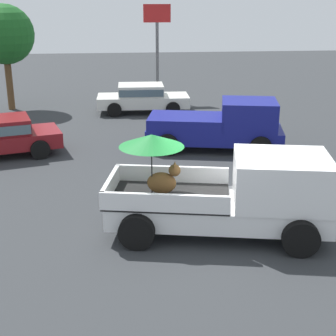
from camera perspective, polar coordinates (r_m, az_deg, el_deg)
The scene contains 6 objects.
ground_plane at distance 11.82m, azimuth 5.64°, elevation -7.29°, with size 80.00×80.00×0.00m, color #2D3033.
pickup_truck_main at distance 11.44m, azimuth 7.71°, elevation -2.87°, with size 5.32×3.04×2.31m.
pickup_truck_red at distance 17.91m, azimuth 6.04°, elevation 4.87°, with size 5.07×2.92×1.80m.
parked_sedan_far at distance 23.81m, azimuth -2.98°, elevation 8.16°, with size 4.34×2.07×1.33m.
motel_sign at distance 26.61m, azimuth -1.26°, elevation 15.22°, with size 1.40×0.16×4.89m.
tree_by_lot at distance 25.28m, azimuth -18.27°, elevation 14.32°, with size 2.78×2.78×4.97m.
Camera 1 is at (-2.25, -10.36, 5.23)m, focal length 53.07 mm.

